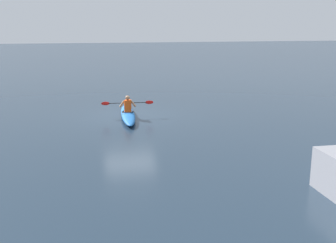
% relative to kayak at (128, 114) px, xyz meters
% --- Properties ---
extents(ground_plane, '(160.00, 160.00, 0.00)m').
position_rel_kayak_xyz_m(ground_plane, '(-0.10, -0.31, -0.16)').
color(ground_plane, '#1E2D3D').
extents(kayak, '(0.97, 4.57, 0.31)m').
position_rel_kayak_xyz_m(kayak, '(0.00, 0.00, 0.00)').
color(kayak, '#1959A5').
rests_on(kayak, ground).
extents(kayaker, '(2.48, 0.48, 0.77)m').
position_rel_kayak_xyz_m(kayaker, '(0.00, 0.05, 0.49)').
color(kayaker, '#E04C14').
rests_on(kayaker, kayak).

